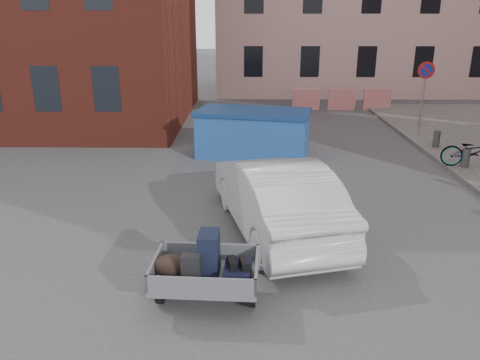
{
  "coord_description": "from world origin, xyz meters",
  "views": [
    {
      "loc": [
        -0.39,
        -7.49,
        4.27
      ],
      "look_at": [
        -0.5,
        1.55,
        1.1
      ],
      "focal_mm": 35.0,
      "sensor_mm": 36.0,
      "label": 1
    }
  ],
  "objects_px": {
    "silver_car": "(276,196)",
    "bicycle": "(474,152)",
    "trailer": "(205,269)",
    "dumpster": "(253,133)"
  },
  "relations": [
    {
      "from": "trailer",
      "to": "silver_car",
      "type": "relative_size",
      "value": 0.39
    },
    {
      "from": "dumpster",
      "to": "trailer",
      "type": "bearing_deg",
      "value": -84.06
    },
    {
      "from": "silver_car",
      "to": "bicycle",
      "type": "xyz_separation_m",
      "value": [
        5.97,
        4.07,
        -0.19
      ]
    },
    {
      "from": "trailer",
      "to": "dumpster",
      "type": "distance_m",
      "value": 8.34
    },
    {
      "from": "trailer",
      "to": "silver_car",
      "type": "distance_m",
      "value": 2.96
    },
    {
      "from": "trailer",
      "to": "silver_car",
      "type": "bearing_deg",
      "value": 68.15
    },
    {
      "from": "trailer",
      "to": "dumpster",
      "type": "height_order",
      "value": "dumpster"
    },
    {
      "from": "trailer",
      "to": "bicycle",
      "type": "bearing_deg",
      "value": 46.07
    },
    {
      "from": "silver_car",
      "to": "dumpster",
      "type": "bearing_deg",
      "value": -100.6
    },
    {
      "from": "silver_car",
      "to": "bicycle",
      "type": "relative_size",
      "value": 2.65
    }
  ]
}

